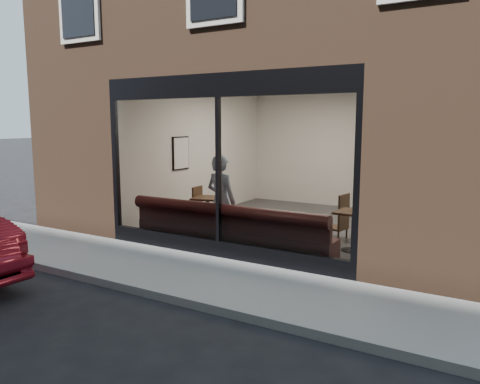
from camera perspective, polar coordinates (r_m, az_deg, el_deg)
The scene contains 21 objects.
ground at distance 6.89m, azimuth -12.17°, elevation -11.90°, with size 120.00×120.00×0.00m, color black.
sidewalk_near at distance 7.60m, azimuth -6.98°, elevation -9.75°, with size 40.00×2.00×0.01m, color gray.
kerb_near at distance 6.83m, azimuth -12.48°, elevation -11.55°, with size 40.00×0.10×0.12m, color gray.
host_building_pier_left at distance 15.13m, azimuth -2.15°, elevation 5.55°, with size 2.50×12.00×3.20m, color brown.
host_building_backfill at distance 16.33m, azimuth 14.94°, elevation 5.49°, with size 5.00×6.00×3.20m, color brown.
cafe_floor at distance 10.92m, azimuth 5.96°, elevation -4.01°, with size 6.00×6.00×0.00m, color #2D2D30.
cafe_ceiling at distance 10.70m, azimuth 6.22°, elevation 12.81°, with size 6.00×6.00×0.00m, color white.
cafe_wall_back at distance 13.46m, azimuth 11.42°, elevation 5.02°, with size 5.00×5.00×0.00m, color silver.
cafe_wall_left at distance 11.94m, azimuth -4.87°, elevation 4.74°, with size 6.00×6.00×0.00m, color silver.
cafe_wall_right at distance 9.92m, azimuth 19.29°, elevation 3.53°, with size 6.00×6.00×0.00m, color silver.
storefront_kick at distance 8.38m, azimuth -2.58°, elevation -6.93°, with size 5.00×0.10×0.30m, color black.
storefront_header at distance 8.10m, azimuth -2.72°, elevation 12.89°, with size 5.00×0.10×0.40m, color black.
storefront_mullion at distance 8.12m, azimuth -2.65°, elevation 2.64°, with size 0.06×0.10×2.50m, color black.
storefront_glass at distance 8.09m, azimuth -2.76°, elevation 2.62°, with size 4.80×4.80×0.00m, color white.
banquette at distance 8.68m, azimuth -1.13°, elevation -5.86°, with size 4.00×0.55×0.45m, color #3C1615.
person at distance 8.90m, azimuth -2.32°, elevation -1.14°, with size 0.65×0.43×1.78m, color #94AFC8.
cafe_table_left at distance 10.22m, azimuth -3.98°, elevation -0.74°, with size 0.61×0.61×0.04m, color black.
cafe_table_right at distance 8.83m, azimuth 13.73°, elevation -2.43°, with size 0.62×0.62×0.04m, color black.
cafe_chair_left at distance 10.75m, azimuth -6.07°, elevation -3.02°, with size 0.42×0.42×0.04m, color black.
cafe_chair_right at distance 9.79m, azimuth 11.47°, elevation -4.28°, with size 0.43×0.43×0.04m, color black.
wall_poster at distance 11.25m, azimuth -7.17°, elevation 4.72°, with size 0.02×0.55×0.73m, color white.
Camera 1 is at (4.44, -4.70, 2.38)m, focal length 35.00 mm.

